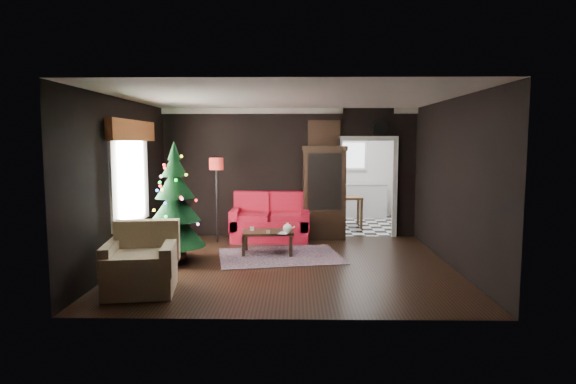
{
  "coord_description": "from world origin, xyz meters",
  "views": [
    {
      "loc": [
        0.15,
        -7.95,
        2.08
      ],
      "look_at": [
        0.0,
        0.9,
        1.15
      ],
      "focal_mm": 29.9,
      "sensor_mm": 36.0,
      "label": 1
    }
  ],
  "objects_px": {
    "curio_cabinet": "(324,195)",
    "armchair": "(140,259)",
    "christmas_tree": "(175,202)",
    "kitchen_table": "(347,212)",
    "wall_clock": "(380,128)",
    "teapot": "(287,228)",
    "floor_lamp": "(217,203)",
    "coffee_table": "(268,242)",
    "loveseat": "(270,217)"
  },
  "relations": [
    {
      "from": "armchair",
      "to": "kitchen_table",
      "type": "bearing_deg",
      "value": 48.24
    },
    {
      "from": "curio_cabinet",
      "to": "armchair",
      "type": "xyz_separation_m",
      "value": [
        -2.75,
        -3.76,
        -0.49
      ]
    },
    {
      "from": "christmas_tree",
      "to": "wall_clock",
      "type": "bearing_deg",
      "value": 30.36
    },
    {
      "from": "coffee_table",
      "to": "kitchen_table",
      "type": "bearing_deg",
      "value": 58.56
    },
    {
      "from": "kitchen_table",
      "to": "christmas_tree",
      "type": "bearing_deg",
      "value": -133.36
    },
    {
      "from": "curio_cabinet",
      "to": "floor_lamp",
      "type": "bearing_deg",
      "value": -168.5
    },
    {
      "from": "curio_cabinet",
      "to": "kitchen_table",
      "type": "relative_size",
      "value": 2.53
    },
    {
      "from": "floor_lamp",
      "to": "wall_clock",
      "type": "relative_size",
      "value": 5.77
    },
    {
      "from": "kitchen_table",
      "to": "curio_cabinet",
      "type": "bearing_deg",
      "value": -114.44
    },
    {
      "from": "curio_cabinet",
      "to": "christmas_tree",
      "type": "bearing_deg",
      "value": -141.99
    },
    {
      "from": "wall_clock",
      "to": "teapot",
      "type": "bearing_deg",
      "value": -136.89
    },
    {
      "from": "curio_cabinet",
      "to": "floor_lamp",
      "type": "height_order",
      "value": "curio_cabinet"
    },
    {
      "from": "armchair",
      "to": "wall_clock",
      "type": "height_order",
      "value": "wall_clock"
    },
    {
      "from": "floor_lamp",
      "to": "teapot",
      "type": "xyz_separation_m",
      "value": [
        1.48,
        -1.2,
        -0.31
      ]
    },
    {
      "from": "teapot",
      "to": "coffee_table",
      "type": "bearing_deg",
      "value": 153.47
    },
    {
      "from": "wall_clock",
      "to": "christmas_tree",
      "type": "bearing_deg",
      "value": -149.64
    },
    {
      "from": "coffee_table",
      "to": "loveseat",
      "type": "bearing_deg",
      "value": 91.3
    },
    {
      "from": "wall_clock",
      "to": "kitchen_table",
      "type": "relative_size",
      "value": 0.43
    },
    {
      "from": "floor_lamp",
      "to": "armchair",
      "type": "xyz_separation_m",
      "value": [
        -0.52,
        -3.31,
        -0.37
      ]
    },
    {
      "from": "floor_lamp",
      "to": "kitchen_table",
      "type": "height_order",
      "value": "floor_lamp"
    },
    {
      "from": "floor_lamp",
      "to": "coffee_table",
      "type": "height_order",
      "value": "floor_lamp"
    },
    {
      "from": "curio_cabinet",
      "to": "armchair",
      "type": "relative_size",
      "value": 1.94
    },
    {
      "from": "armchair",
      "to": "christmas_tree",
      "type": "bearing_deg",
      "value": 78.77
    },
    {
      "from": "coffee_table",
      "to": "wall_clock",
      "type": "relative_size",
      "value": 2.91
    },
    {
      "from": "coffee_table",
      "to": "kitchen_table",
      "type": "distance_m",
      "value": 3.4
    },
    {
      "from": "christmas_tree",
      "to": "coffee_table",
      "type": "xyz_separation_m",
      "value": [
        1.55,
        0.62,
        -0.83
      ]
    },
    {
      "from": "loveseat",
      "to": "curio_cabinet",
      "type": "height_order",
      "value": "curio_cabinet"
    },
    {
      "from": "loveseat",
      "to": "christmas_tree",
      "type": "height_order",
      "value": "christmas_tree"
    },
    {
      "from": "coffee_table",
      "to": "teapot",
      "type": "xyz_separation_m",
      "value": [
        0.37,
        -0.18,
        0.3
      ]
    },
    {
      "from": "floor_lamp",
      "to": "christmas_tree",
      "type": "height_order",
      "value": "christmas_tree"
    },
    {
      "from": "kitchen_table",
      "to": "armchair",
      "type": "bearing_deg",
      "value": -123.26
    },
    {
      "from": "floor_lamp",
      "to": "christmas_tree",
      "type": "bearing_deg",
      "value": -105.07
    },
    {
      "from": "wall_clock",
      "to": "kitchen_table",
      "type": "bearing_deg",
      "value": 113.75
    },
    {
      "from": "christmas_tree",
      "to": "kitchen_table",
      "type": "bearing_deg",
      "value": 46.64
    },
    {
      "from": "curio_cabinet",
      "to": "teapot",
      "type": "xyz_separation_m",
      "value": [
        -0.76,
        -1.65,
        -0.43
      ]
    },
    {
      "from": "loveseat",
      "to": "curio_cabinet",
      "type": "xyz_separation_m",
      "value": [
        1.15,
        0.22,
        0.45
      ]
    },
    {
      "from": "loveseat",
      "to": "armchair",
      "type": "bearing_deg",
      "value": -114.37
    },
    {
      "from": "curio_cabinet",
      "to": "wall_clock",
      "type": "relative_size",
      "value": 5.94
    },
    {
      "from": "loveseat",
      "to": "teapot",
      "type": "xyz_separation_m",
      "value": [
        0.39,
        -1.43,
        0.02
      ]
    },
    {
      "from": "loveseat",
      "to": "coffee_table",
      "type": "height_order",
      "value": "loveseat"
    },
    {
      "from": "curio_cabinet",
      "to": "christmas_tree",
      "type": "relative_size",
      "value": 0.97
    },
    {
      "from": "curio_cabinet",
      "to": "wall_clock",
      "type": "height_order",
      "value": "wall_clock"
    },
    {
      "from": "christmas_tree",
      "to": "coffee_table",
      "type": "relative_size",
      "value": 2.1
    },
    {
      "from": "loveseat",
      "to": "kitchen_table",
      "type": "distance_m",
      "value": 2.45
    },
    {
      "from": "floor_lamp",
      "to": "teapot",
      "type": "relative_size",
      "value": 9.68
    },
    {
      "from": "christmas_tree",
      "to": "wall_clock",
      "type": "distance_m",
      "value": 4.68
    },
    {
      "from": "christmas_tree",
      "to": "armchair",
      "type": "height_order",
      "value": "christmas_tree"
    },
    {
      "from": "loveseat",
      "to": "coffee_table",
      "type": "distance_m",
      "value": 1.28
    },
    {
      "from": "christmas_tree",
      "to": "armchair",
      "type": "relative_size",
      "value": 1.99
    },
    {
      "from": "coffee_table",
      "to": "teapot",
      "type": "height_order",
      "value": "teapot"
    }
  ]
}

